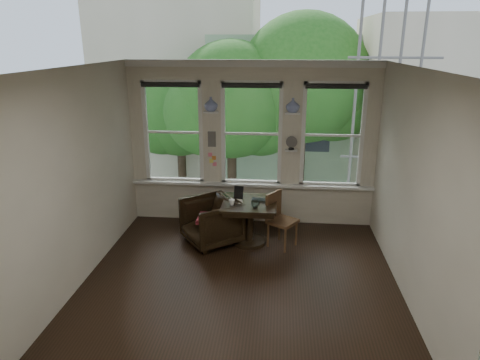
# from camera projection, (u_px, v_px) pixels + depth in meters

# --- Properties ---
(ground) EXTENTS (4.50, 4.50, 0.00)m
(ground) POSITION_uv_depth(u_px,v_px,m) (240.00, 281.00, 6.19)
(ground) COLOR black
(ground) RESTS_ON ground
(ceiling) EXTENTS (4.50, 4.50, 0.00)m
(ceiling) POSITION_uv_depth(u_px,v_px,m) (240.00, 67.00, 5.26)
(ceiling) COLOR silver
(ceiling) RESTS_ON ground
(wall_back) EXTENTS (4.50, 0.00, 4.50)m
(wall_back) POSITION_uv_depth(u_px,v_px,m) (252.00, 144.00, 7.86)
(wall_back) COLOR beige
(wall_back) RESTS_ON ground
(wall_front) EXTENTS (4.50, 0.00, 4.50)m
(wall_front) POSITION_uv_depth(u_px,v_px,m) (215.00, 267.00, 3.60)
(wall_front) COLOR beige
(wall_front) RESTS_ON ground
(wall_left) EXTENTS (0.00, 4.50, 4.50)m
(wall_left) POSITION_uv_depth(u_px,v_px,m) (79.00, 178.00, 5.93)
(wall_left) COLOR beige
(wall_left) RESTS_ON ground
(wall_right) EXTENTS (0.00, 4.50, 4.50)m
(wall_right) POSITION_uv_depth(u_px,v_px,m) (413.00, 188.00, 5.53)
(wall_right) COLOR beige
(wall_right) RESTS_ON ground
(window_left) EXTENTS (1.10, 0.12, 1.90)m
(window_left) POSITION_uv_depth(u_px,v_px,m) (174.00, 132.00, 7.93)
(window_left) COLOR white
(window_left) RESTS_ON ground
(window_center) EXTENTS (1.10, 0.12, 1.90)m
(window_center) POSITION_uv_depth(u_px,v_px,m) (252.00, 134.00, 7.79)
(window_center) COLOR white
(window_center) RESTS_ON ground
(window_right) EXTENTS (1.10, 0.12, 1.90)m
(window_right) POSITION_uv_depth(u_px,v_px,m) (332.00, 135.00, 7.66)
(window_right) COLOR white
(window_right) RESTS_ON ground
(shelf_left) EXTENTS (0.26, 0.16, 0.03)m
(shelf_left) POSITION_uv_depth(u_px,v_px,m) (211.00, 112.00, 7.64)
(shelf_left) COLOR white
(shelf_left) RESTS_ON ground
(shelf_right) EXTENTS (0.26, 0.16, 0.03)m
(shelf_right) POSITION_uv_depth(u_px,v_px,m) (293.00, 113.00, 7.51)
(shelf_right) COLOR white
(shelf_right) RESTS_ON ground
(intercom) EXTENTS (0.14, 0.06, 0.28)m
(intercom) POSITION_uv_depth(u_px,v_px,m) (212.00, 139.00, 7.82)
(intercom) COLOR #59544F
(intercom) RESTS_ON ground
(sticky_notes) EXTENTS (0.16, 0.01, 0.24)m
(sticky_notes) POSITION_uv_depth(u_px,v_px,m) (212.00, 157.00, 7.94)
(sticky_notes) COLOR pink
(sticky_notes) RESTS_ON ground
(desk_fan) EXTENTS (0.20, 0.20, 0.24)m
(desk_fan) POSITION_uv_depth(u_px,v_px,m) (291.00, 145.00, 7.67)
(desk_fan) COLOR #59544F
(desk_fan) RESTS_ON ground
(vase_left) EXTENTS (0.24, 0.24, 0.25)m
(vase_left) POSITION_uv_depth(u_px,v_px,m) (211.00, 104.00, 7.60)
(vase_left) COLOR white
(vase_left) RESTS_ON shelf_left
(vase_right) EXTENTS (0.24, 0.24, 0.25)m
(vase_right) POSITION_uv_depth(u_px,v_px,m) (293.00, 105.00, 7.47)
(vase_right) COLOR white
(vase_right) RESTS_ON shelf_right
(table) EXTENTS (0.90, 0.90, 0.75)m
(table) POSITION_uv_depth(u_px,v_px,m) (250.00, 223.00, 7.24)
(table) COLOR black
(table) RESTS_ON ground
(armchair_left) EXTENTS (1.19, 1.19, 0.78)m
(armchair_left) POSITION_uv_depth(u_px,v_px,m) (211.00, 221.00, 7.26)
(armchair_left) COLOR black
(armchair_left) RESTS_ON ground
(cushion_red) EXTENTS (0.45, 0.45, 0.06)m
(cushion_red) POSITION_uv_depth(u_px,v_px,m) (211.00, 218.00, 7.24)
(cushion_red) COLOR maroon
(cushion_red) RESTS_ON armchair_left
(side_chair_right) EXTENTS (0.58, 0.58, 0.92)m
(side_chair_right) POSITION_uv_depth(u_px,v_px,m) (283.00, 221.00, 7.11)
(side_chair_right) COLOR #4F2C1C
(side_chair_right) RESTS_ON ground
(laptop) EXTENTS (0.38, 0.27, 0.03)m
(laptop) POSITION_uv_depth(u_px,v_px,m) (262.00, 201.00, 7.12)
(laptop) COLOR black
(laptop) RESTS_ON table
(mug) EXTENTS (0.11, 0.11, 0.09)m
(mug) POSITION_uv_depth(u_px,v_px,m) (232.00, 202.00, 6.99)
(mug) COLOR white
(mug) RESTS_ON table
(drinking_glass) EXTENTS (0.16, 0.16, 0.11)m
(drinking_glass) POSITION_uv_depth(u_px,v_px,m) (255.00, 205.00, 6.87)
(drinking_glass) COLOR white
(drinking_glass) RESTS_ON table
(tablet) EXTENTS (0.17, 0.10, 0.22)m
(tablet) POSITION_uv_depth(u_px,v_px,m) (239.00, 192.00, 7.26)
(tablet) COLOR black
(tablet) RESTS_ON table
(papers) EXTENTS (0.27, 0.33, 0.00)m
(papers) POSITION_uv_depth(u_px,v_px,m) (236.00, 201.00, 7.18)
(papers) COLOR silver
(papers) RESTS_ON table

